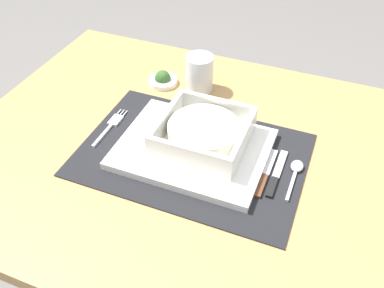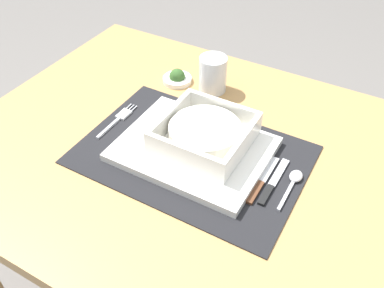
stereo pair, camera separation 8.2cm
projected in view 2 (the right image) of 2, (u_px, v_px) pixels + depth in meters
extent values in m
cube|color=#B2844C|center=(184.00, 151.00, 0.88)|extent=(0.92, 0.74, 0.03)
cube|color=olive|center=(131.00, 133.00, 1.47)|extent=(0.05, 0.05, 0.69)
cube|color=olive|center=(371.00, 226.00, 1.17)|extent=(0.05, 0.05, 0.69)
cube|color=black|center=(192.00, 155.00, 0.84)|extent=(0.44, 0.30, 0.00)
cube|color=white|center=(193.00, 149.00, 0.84)|extent=(0.29, 0.22, 0.02)
cube|color=white|center=(205.00, 141.00, 0.84)|extent=(0.17, 0.17, 0.01)
cube|color=white|center=(170.00, 118.00, 0.85)|extent=(0.01, 0.17, 0.04)
cube|color=white|center=(242.00, 144.00, 0.79)|extent=(0.01, 0.17, 0.04)
cube|color=white|center=(184.00, 155.00, 0.77)|extent=(0.15, 0.01, 0.04)
cube|color=white|center=(223.00, 109.00, 0.88)|extent=(0.15, 0.01, 0.04)
cylinder|color=silver|center=(205.00, 133.00, 0.83)|extent=(0.14, 0.14, 0.03)
cube|color=silver|center=(108.00, 128.00, 0.90)|extent=(0.01, 0.08, 0.00)
cube|color=silver|center=(124.00, 114.00, 0.94)|extent=(0.02, 0.04, 0.00)
cylinder|color=silver|center=(128.00, 107.00, 0.96)|extent=(0.00, 0.02, 0.00)
cylinder|color=silver|center=(131.00, 108.00, 0.95)|extent=(0.00, 0.02, 0.00)
cylinder|color=silver|center=(134.00, 109.00, 0.95)|extent=(0.00, 0.02, 0.00)
cube|color=silver|center=(286.00, 196.00, 0.76)|extent=(0.01, 0.08, 0.00)
ellipsoid|color=silver|center=(296.00, 176.00, 0.79)|extent=(0.02, 0.03, 0.01)
cube|color=black|center=(266.00, 195.00, 0.76)|extent=(0.01, 0.05, 0.01)
cube|color=silver|center=(279.00, 172.00, 0.80)|extent=(0.01, 0.08, 0.00)
cube|color=#59331E|center=(255.00, 192.00, 0.76)|extent=(0.01, 0.06, 0.01)
cube|color=silver|center=(269.00, 170.00, 0.81)|extent=(0.01, 0.07, 0.00)
cylinder|color=white|center=(213.00, 74.00, 0.99)|extent=(0.06, 0.06, 0.09)
cylinder|color=#338C3F|center=(213.00, 82.00, 1.00)|extent=(0.05, 0.05, 0.04)
cylinder|color=white|center=(177.00, 80.00, 1.04)|extent=(0.07, 0.07, 0.01)
sphere|color=#335926|center=(177.00, 76.00, 1.03)|extent=(0.04, 0.04, 0.04)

